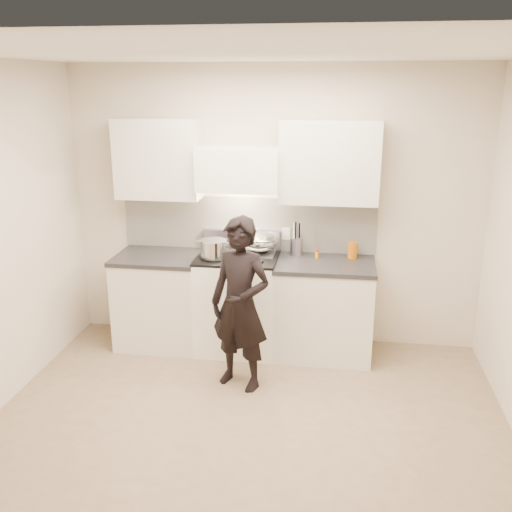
% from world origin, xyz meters
% --- Properties ---
extents(ground_plane, '(4.00, 4.00, 0.00)m').
position_xyz_m(ground_plane, '(0.00, 0.00, 0.00)').
color(ground_plane, '#8A7358').
extents(room_shell, '(4.04, 3.54, 2.70)m').
position_xyz_m(room_shell, '(-0.06, 0.37, 1.60)').
color(room_shell, beige).
rests_on(room_shell, ground).
extents(stove, '(0.76, 0.65, 0.96)m').
position_xyz_m(stove, '(-0.30, 1.42, 0.47)').
color(stove, white).
rests_on(stove, ground).
extents(counter_right, '(0.92, 0.67, 0.92)m').
position_xyz_m(counter_right, '(0.53, 1.43, 0.46)').
color(counter_right, silver).
rests_on(counter_right, ground).
extents(counter_left, '(0.82, 0.67, 0.92)m').
position_xyz_m(counter_left, '(-1.08, 1.43, 0.46)').
color(counter_left, silver).
rests_on(counter_left, ground).
extents(wok, '(0.36, 0.44, 0.29)m').
position_xyz_m(wok, '(-0.10, 1.56, 1.06)').
color(wok, silver).
rests_on(wok, stove).
extents(stock_pot, '(0.35, 0.27, 0.16)m').
position_xyz_m(stock_pot, '(-0.50, 1.31, 1.04)').
color(stock_pot, silver).
rests_on(stock_pot, stove).
extents(utensil_crock, '(0.12, 0.12, 0.32)m').
position_xyz_m(utensil_crock, '(0.24, 1.62, 1.02)').
color(utensil_crock, '#A39FB7').
rests_on(utensil_crock, counter_right).
extents(spice_jar, '(0.04, 0.04, 0.08)m').
position_xyz_m(spice_jar, '(0.44, 1.55, 0.96)').
color(spice_jar, orange).
rests_on(spice_jar, counter_right).
extents(oil_glass, '(0.09, 0.09, 0.16)m').
position_xyz_m(oil_glass, '(0.78, 1.60, 1.00)').
color(oil_glass, '#AE5907').
rests_on(oil_glass, counter_right).
extents(person, '(0.64, 0.53, 1.49)m').
position_xyz_m(person, '(-0.15, 0.71, 0.75)').
color(person, black).
rests_on(person, ground).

